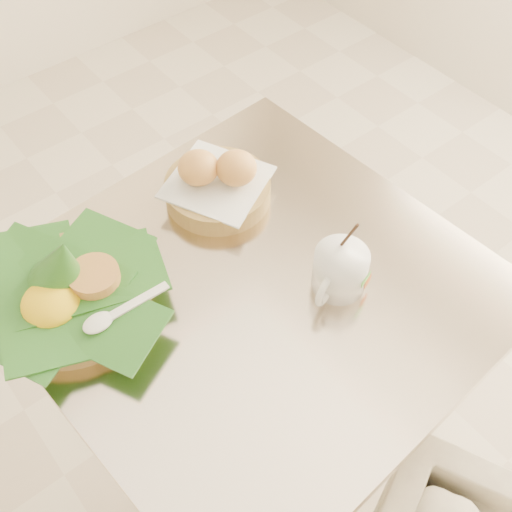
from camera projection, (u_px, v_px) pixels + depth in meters
floor at (189, 489)px, 1.59m from camera, size 3.60×3.60×0.00m
cafe_table at (255, 354)px, 1.22m from camera, size 0.74×0.74×0.75m
rice_basket at (68, 290)px, 0.99m from camera, size 0.30×0.30×0.15m
bread_basket at (218, 183)px, 1.15m from camera, size 0.22×0.22×0.10m
coffee_mug at (340, 270)px, 1.02m from camera, size 0.12×0.09×0.15m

